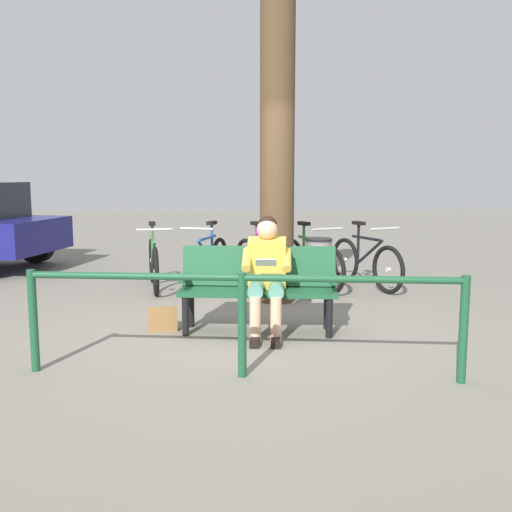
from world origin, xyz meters
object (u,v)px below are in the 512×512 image
bicycle_purple (365,262)px  person_reading (267,270)px  tree_trunk (277,151)px  litter_bin (318,268)px  handbag (163,319)px  bicycle_orange (310,263)px  bench (258,282)px  bicycle_green (263,263)px  bicycle_silver (154,263)px  bicycle_blue (208,262)px

bicycle_purple → person_reading: bearing=-56.5°
tree_trunk → litter_bin: size_ratio=4.79×
handbag → tree_trunk: 2.58m
bicycle_purple → bicycle_orange: bearing=-111.5°
bench → bicycle_orange: bearing=-105.4°
bicycle_orange → bicycle_purple: bearing=67.3°
bench → bicycle_green: bicycle_green is taller
person_reading → litter_bin: person_reading is taller
bicycle_purple → handbag: bearing=-73.4°
bicycle_purple → bicycle_silver: same height
person_reading → tree_trunk: tree_trunk is taller
person_reading → litter_bin: bearing=-109.2°
person_reading → tree_trunk: bearing=-92.6°
bench → bicycle_silver: bicycle_silver is taller
handbag → bicycle_blue: bearing=-100.2°
litter_bin → bicycle_purple: bearing=-138.5°
bicycle_blue → bicycle_silver: bearing=-65.1°
litter_bin → bicycle_blue: (1.45, -0.87, -0.04)m
tree_trunk → litter_bin: tree_trunk is taller
person_reading → bicycle_green: person_reading is taller
litter_bin → bicycle_blue: bearing=-30.8°
person_reading → bicycle_orange: 2.52m
bicycle_orange → person_reading: bearing=-42.6°
bicycle_green → bicycle_blue: 0.79m
bicycle_purple → bicycle_blue: (2.25, -0.16, 0.00)m
litter_bin → bicycle_purple: (-0.80, -0.71, -0.04)m
tree_trunk → bicycle_blue: 2.04m
bicycle_orange → bicycle_blue: size_ratio=0.97×
bicycle_blue → bicycle_purple: bearing=105.1°
tree_trunk → litter_bin: (-0.56, -0.13, -1.50)m
bicycle_purple → bicycle_orange: size_ratio=1.01×
litter_bin → bicycle_orange: bearing=-90.2°
person_reading → bicycle_green: bearing=-86.6°
litter_bin → bicycle_blue: bicycle_blue is taller
handbag → bicycle_blue: size_ratio=0.19×
person_reading → bicycle_orange: (-0.81, -2.37, -0.31)m
bench → litter_bin: size_ratio=2.08×
bicycle_purple → bicycle_blue: bearing=-116.5°
person_reading → bicycle_silver: (1.41, -2.46, -0.31)m
bicycle_purple → bicycle_green: bearing=-113.8°
litter_bin → tree_trunk: bearing=13.0°
bicycle_orange → bicycle_green: bearing=-117.7°
bicycle_green → bicycle_silver: (1.54, -0.05, 0.00)m
bench → bicycle_orange: (-0.88, -2.19, -0.15)m
bicycle_blue → bench: bearing=32.7°
person_reading → bicycle_green: 2.44m
tree_trunk → handbag: bearing=45.4°
bench → bicycle_blue: (0.57, -2.37, -0.15)m
person_reading → bicycle_purple: 2.89m
tree_trunk → bicycle_blue: size_ratio=2.36×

